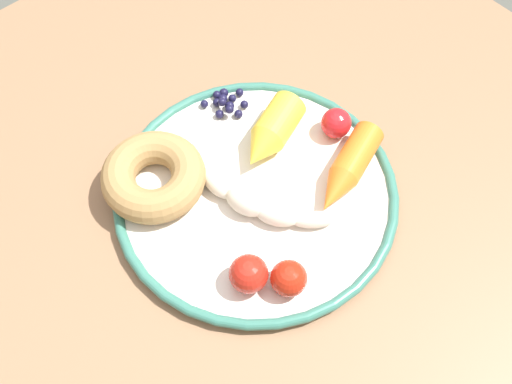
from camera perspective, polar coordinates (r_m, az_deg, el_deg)
name	(u,v)px	position (r m, az deg, el deg)	size (l,w,h in m)	color
ground_plane	(251,374)	(1.37, -0.51, -16.71)	(6.00, 6.00, 0.00)	#53544D
dining_table	(247,245)	(0.77, -0.88, -4.99)	(1.00, 0.97, 0.72)	#90694B
plate	(256,193)	(0.70, 0.00, -0.12)	(0.33, 0.33, 0.02)	white
banana	(248,197)	(0.68, -0.77, -0.46)	(0.09, 0.19, 0.03)	beige
carrot_orange	(348,169)	(0.70, 8.59, 2.10)	(0.13, 0.07, 0.04)	orange
carrot_yellow	(271,133)	(0.72, 1.40, 5.53)	(0.11, 0.07, 0.04)	yellow
donut	(153,176)	(0.70, -9.59, 1.45)	(0.12, 0.12, 0.04)	#A9824C
blueberry_pile	(226,102)	(0.77, -2.82, 8.38)	(0.06, 0.05, 0.02)	#191638
tomato_near	(289,278)	(0.63, 3.09, -8.10)	(0.04, 0.04, 0.04)	red
tomato_mid	(249,274)	(0.63, -0.70, -7.69)	(0.04, 0.04, 0.04)	red
tomato_far	(336,123)	(0.74, 7.52, 6.42)	(0.04, 0.04, 0.04)	red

